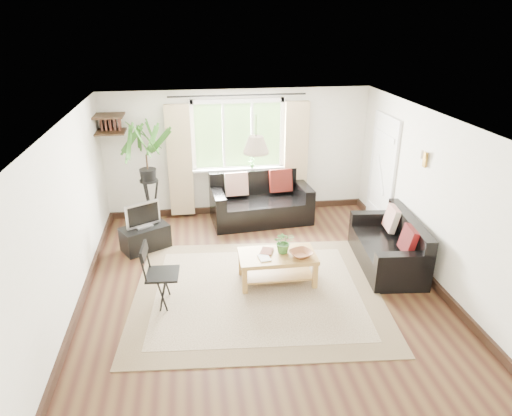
{
  "coord_description": "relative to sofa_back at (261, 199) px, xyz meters",
  "views": [
    {
      "loc": [
        -0.89,
        -5.61,
        3.64
      ],
      "look_at": [
        0.0,
        0.4,
        1.05
      ],
      "focal_mm": 32.0,
      "sensor_mm": 36.0,
      "label": 1
    }
  ],
  "objects": [
    {
      "name": "floor",
      "position": [
        -0.37,
        -2.23,
        -0.43
      ],
      "size": [
        5.5,
        5.5,
        0.0
      ],
      "primitive_type": "plane",
      "color": "black",
      "rests_on": "ground"
    },
    {
      "name": "ceiling",
      "position": [
        -0.37,
        -2.23,
        1.97
      ],
      "size": [
        5.5,
        5.5,
        0.0
      ],
      "primitive_type": "plane",
      "rotation": [
        3.14,
        0.0,
        0.0
      ],
      "color": "white",
      "rests_on": "floor"
    },
    {
      "name": "wall_back",
      "position": [
        -0.37,
        0.52,
        0.77
      ],
      "size": [
        5.0,
        0.02,
        2.4
      ],
      "primitive_type": "cube",
      "color": "silver",
      "rests_on": "floor"
    },
    {
      "name": "wall_front",
      "position": [
        -0.37,
        -4.98,
        0.77
      ],
      "size": [
        5.0,
        0.02,
        2.4
      ],
      "primitive_type": "cube",
      "color": "silver",
      "rests_on": "floor"
    },
    {
      "name": "wall_left",
      "position": [
        -2.87,
        -2.23,
        0.77
      ],
      "size": [
        0.02,
        5.5,
        2.4
      ],
      "primitive_type": "cube",
      "color": "silver",
      "rests_on": "floor"
    },
    {
      "name": "wall_right",
      "position": [
        2.13,
        -2.23,
        0.77
      ],
      "size": [
        0.02,
        5.5,
        2.4
      ],
      "primitive_type": "cube",
      "color": "silver",
      "rests_on": "floor"
    },
    {
      "name": "rug",
      "position": [
        -0.43,
        -2.42,
        -0.42
      ],
      "size": [
        3.68,
        3.24,
        0.02
      ],
      "primitive_type": "cube",
      "rotation": [
        0.0,
        0.0,
        -0.09
      ],
      "color": "#C3B797",
      "rests_on": "floor"
    },
    {
      "name": "window",
      "position": [
        -0.37,
        0.48,
        1.12
      ],
      "size": [
        2.5,
        0.16,
        2.16
      ],
      "primitive_type": null,
      "color": "white",
      "rests_on": "wall_back"
    },
    {
      "name": "door",
      "position": [
        2.1,
        -0.53,
        0.57
      ],
      "size": [
        0.06,
        0.96,
        2.06
      ],
      "primitive_type": "cube",
      "color": "silver",
      "rests_on": "wall_right"
    },
    {
      "name": "corner_shelf",
      "position": [
        -2.62,
        0.27,
        1.46
      ],
      "size": [
        0.5,
        0.5,
        0.34
      ],
      "primitive_type": null,
      "color": "black",
      "rests_on": "wall_back"
    },
    {
      "name": "pendant_lamp",
      "position": [
        -0.37,
        -1.83,
        1.62
      ],
      "size": [
        0.36,
        0.36,
        0.54
      ],
      "primitive_type": null,
      "color": "beige",
      "rests_on": "ceiling"
    },
    {
      "name": "wall_sconce",
      "position": [
        2.06,
        -1.93,
        1.31
      ],
      "size": [
        0.12,
        0.12,
        0.28
      ],
      "primitive_type": null,
      "color": "beige",
      "rests_on": "wall_right"
    },
    {
      "name": "sofa_back",
      "position": [
        0.0,
        0.0,
        0.0
      ],
      "size": [
        1.9,
        1.07,
        0.86
      ],
      "primitive_type": null,
      "rotation": [
        0.0,
        0.0,
        0.08
      ],
      "color": "black",
      "rests_on": "floor"
    },
    {
      "name": "sofa_right",
      "position": [
        1.67,
        -1.95,
        -0.05
      ],
      "size": [
        1.69,
        0.97,
        0.76
      ],
      "primitive_type": null,
      "rotation": [
        0.0,
        0.0,
        -1.67
      ],
      "color": "black",
      "rests_on": "floor"
    },
    {
      "name": "coffee_table",
      "position": [
        -0.1,
        -2.18,
        -0.2
      ],
      "size": [
        1.12,
        0.62,
        0.45
      ],
      "primitive_type": null,
      "rotation": [
        0.0,
        0.0,
        -0.01
      ],
      "color": "olive",
      "rests_on": "floor"
    },
    {
      "name": "table_plant",
      "position": [
        -0.0,
        -2.13,
        0.19
      ],
      "size": [
        0.32,
        0.28,
        0.33
      ],
      "primitive_type": "imported",
      "rotation": [
        0.0,
        0.0,
        -0.07
      ],
      "color": "#386D2B",
      "rests_on": "coffee_table"
    },
    {
      "name": "bowl",
      "position": [
        0.22,
        -2.28,
        0.06
      ],
      "size": [
        0.4,
        0.4,
        0.08
      ],
      "primitive_type": "imported",
      "rotation": [
        0.0,
        0.0,
        0.33
      ],
      "color": "brown",
      "rests_on": "coffee_table"
    },
    {
      "name": "book_a",
      "position": [
        -0.39,
        -2.27,
        0.03
      ],
      "size": [
        0.18,
        0.23,
        0.02
      ],
      "primitive_type": "imported",
      "rotation": [
        0.0,
        0.0,
        0.13
      ],
      "color": "white",
      "rests_on": "coffee_table"
    },
    {
      "name": "book_b",
      "position": [
        -0.32,
        -2.05,
        0.03
      ],
      "size": [
        0.24,
        0.28,
        0.02
      ],
      "primitive_type": "imported",
      "rotation": [
        0.0,
        0.0,
        -0.37
      ],
      "color": "brown",
      "rests_on": "coffee_table"
    },
    {
      "name": "tv_stand",
      "position": [
        -2.09,
        -0.85,
        -0.23
      ],
      "size": [
        0.87,
        0.74,
        0.41
      ],
      "primitive_type": "cube",
      "rotation": [
        0.0,
        0.0,
        0.5
      ],
      "color": "black",
      "rests_on": "floor"
    },
    {
      "name": "tv",
      "position": [
        -2.09,
        -0.85,
        0.2
      ],
      "size": [
        0.6,
        0.45,
        0.44
      ],
      "primitive_type": null,
      "rotation": [
        0.0,
        0.0,
        0.5
      ],
      "color": "#A5A5AA",
      "rests_on": "tv_stand"
    },
    {
      "name": "palm_stand",
      "position": [
        -2.03,
        0.08,
        0.54
      ],
      "size": [
        0.82,
        0.82,
        1.94
      ],
      "primitive_type": null,
      "rotation": [
        0.0,
        0.0,
        0.09
      ],
      "color": "black",
      "rests_on": "floor"
    },
    {
      "name": "folding_chair",
      "position": [
        -1.72,
        -2.51,
        0.02
      ],
      "size": [
        0.49,
        0.49,
        0.89
      ],
      "primitive_type": null,
      "rotation": [
        0.0,
        0.0,
        1.51
      ],
      "color": "black",
      "rests_on": "floor"
    },
    {
      "name": "sill_plant",
      "position": [
        -0.12,
        0.4,
        0.63
      ],
      "size": [
        0.14,
        0.1,
        0.27
      ],
      "primitive_type": "imported",
      "color": "#2D6023",
      "rests_on": "window"
    }
  ]
}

